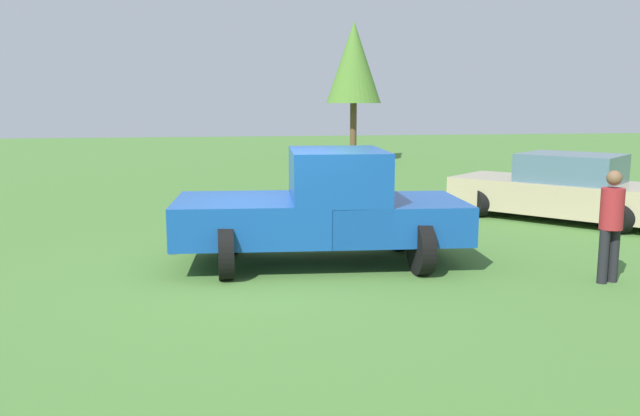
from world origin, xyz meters
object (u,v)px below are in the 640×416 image
(sedan_near, at_px, (562,190))
(person_bystander, at_px, (611,220))
(pickup_truck, at_px, (327,205))
(tree_back_left, at_px, (354,63))

(sedan_near, xyz_separation_m, person_bystander, (-4.78, 2.00, 0.24))
(pickup_truck, distance_m, sedan_near, 6.50)
(pickup_truck, relative_size, tree_back_left, 0.78)
(pickup_truck, xyz_separation_m, sedan_near, (3.00, -5.76, -0.28))
(sedan_near, bearing_deg, person_bystander, 116.03)
(sedan_near, relative_size, person_bystander, 2.85)
(pickup_truck, relative_size, person_bystander, 2.89)
(pickup_truck, relative_size, sedan_near, 1.01)
(person_bystander, height_order, tree_back_left, tree_back_left)
(pickup_truck, xyz_separation_m, person_bystander, (-1.78, -3.76, -0.04))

